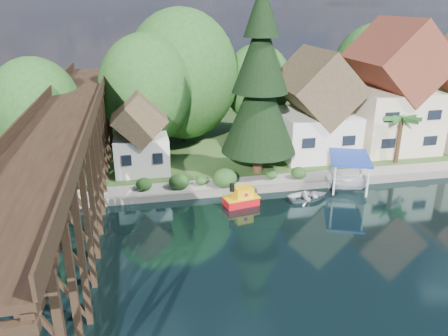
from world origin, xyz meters
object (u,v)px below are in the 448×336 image
Objects in this scene: house_left at (315,111)px; house_center at (392,94)px; boat_canopy at (348,176)px; trestle_bridge at (71,157)px; shed at (141,137)px; palm_tree at (402,120)px; boat_white_a at (309,195)px; conifer at (260,85)px; tugboat at (242,198)px.

house_left is 0.79× the size of house_center.
house_center is 14.09m from boat_canopy.
trestle_bridge is at bearing -160.51° from house_center.
house_center reaches higher than trestle_bridge.
house_center is at bearing 4.24° from shed.
house_center is 5.47m from palm_tree.
boat_white_a is at bearing -153.96° from palm_tree.
boat_canopy is at bearing -33.31° from conifer.
tugboat is at bearing 81.55° from boat_white_a.
trestle_bridge reaches higher than palm_tree.
house_left reaches higher than tugboat.
trestle_bridge is 33.96m from house_center.
trestle_bridge is 17.43m from conifer.
boat_canopy reaches higher than tugboat.
palm_tree is (14.49, -0.21, -3.84)m from conifer.
tugboat is (12.79, 0.73, -4.73)m from trestle_bridge.
conifer is 14.99m from palm_tree.
shed is (-27.00, -2.00, -2.59)m from house_center.
boat_canopy is (7.01, -4.61, -7.43)m from conifer.
house_center reaches higher than shed.
shed is 25.46m from palm_tree.
house_left is at bearing -31.18° from boat_white_a.
conifer reaches higher than shed.
tugboat is 0.87× the size of boat_white_a.
trestle_bridge reaches higher than boat_canopy.
conifer reaches higher than palm_tree.
tugboat is at bearing -47.84° from shed.
shed is at bearing 165.65° from conifer.
house_center is 3.93× the size of boat_white_a.
trestle_bridge is at bearing -118.19° from shed.
palm_tree is at bearing -31.59° from house_left.
trestle_bridge is at bearing -154.79° from house_left.
conifer is at bearing 146.69° from boat_canopy.
trestle_bridge is 25.42m from house_left.
conifer is 3.39× the size of palm_tree.
boat_white_a is at bearing 2.07° from trestle_bridge.
house_left is at bearing 44.68° from tugboat.
trestle_bridge is 8.73× the size of palm_tree.
trestle_bridge reaches higher than tugboat.
boat_white_a is (-4.37, -10.15, -4.77)m from house_left.
trestle_bridge reaches higher than boat_white_a.
conifer is (-7.22, -4.26, 3.62)m from house_left.
boat_canopy is (4.15, 1.29, 0.97)m from boat_white_a.
house_left is 0.64× the size of conifer.
palm_tree reaches higher than boat_white_a.
trestle_bridge is 30.93m from palm_tree.
house_center is 2.74× the size of palm_tree.
conifer is (15.78, 6.57, 3.41)m from trestle_bridge.
palm_tree is at bearing 11.86° from trestle_bridge.
boat_canopy is at bearing -91.38° from house_left.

